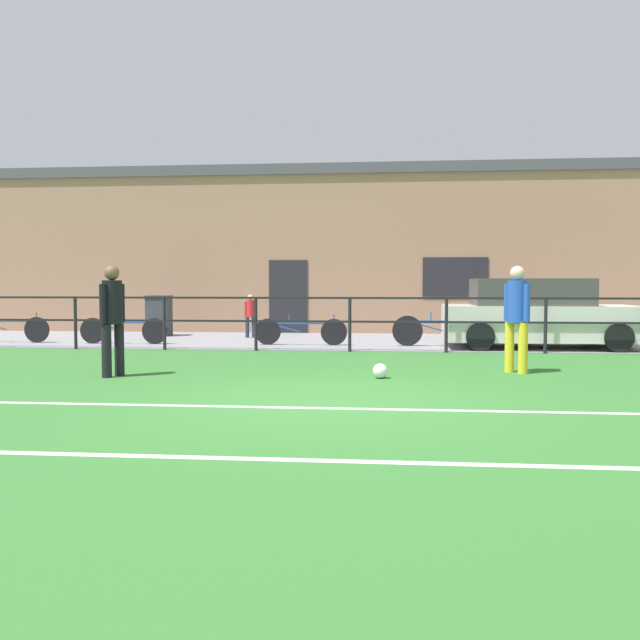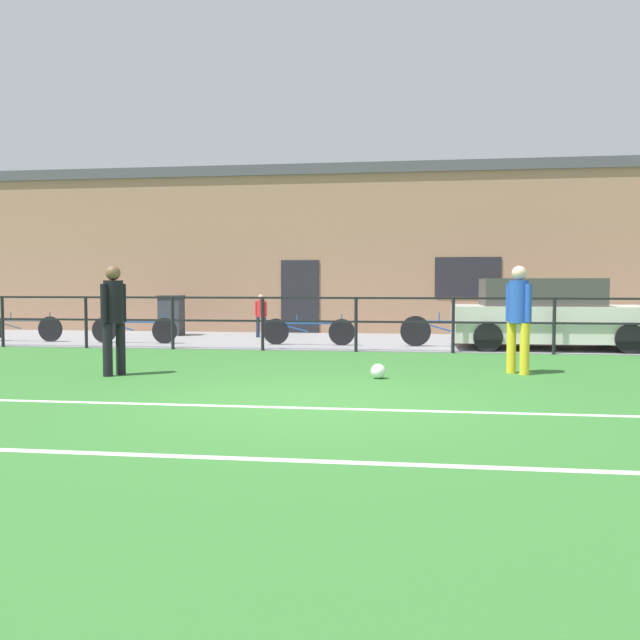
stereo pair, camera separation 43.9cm
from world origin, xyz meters
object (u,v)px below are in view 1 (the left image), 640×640
object	(u,v)px
player_goalkeeper	(112,314)
trash_bin_0	(159,316)
spectator_child	(250,313)
bicycle_parked_2	(300,331)
bicycle_parked_3	(6,329)
bicycle_parked_1	(123,330)
player_striker	(517,312)
bicycle_parked_0	(443,330)
soccer_ball_match	(380,371)
parked_car_red	(537,315)

from	to	relation	value
player_goalkeeper	trash_bin_0	size ratio (longest dim) A/B	1.56
spectator_child	trash_bin_0	size ratio (longest dim) A/B	1.03
bicycle_parked_2	bicycle_parked_3	bearing A→B (deg)	180.00
player_goalkeeper	bicycle_parked_1	size ratio (longest dim) A/B	0.81
player_striker	bicycle_parked_0	bearing A→B (deg)	-33.66
soccer_ball_match	bicycle_parked_0	distance (m)	5.33
player_goalkeeper	parked_car_red	bearing A→B (deg)	-29.87
spectator_child	parked_car_red	size ratio (longest dim) A/B	0.27
bicycle_parked_2	bicycle_parked_3	xyz separation A→B (m)	(-7.11, 0.00, 0.01)
spectator_child	bicycle_parked_3	xyz separation A→B (m)	(-5.54, -2.01, -0.32)
bicycle_parked_0	bicycle_parked_2	xyz separation A→B (m)	(-3.24, -0.00, -0.04)
bicycle_parked_1	bicycle_parked_3	world-z (taller)	bicycle_parked_3
bicycle_parked_1	trash_bin_0	distance (m)	2.42
bicycle_parked_2	player_goalkeeper	bearing A→B (deg)	-112.63
bicycle_parked_1	bicycle_parked_2	world-z (taller)	bicycle_parked_1
spectator_child	parked_car_red	bearing A→B (deg)	155.16
soccer_ball_match	trash_bin_0	world-z (taller)	trash_bin_0
player_striker	spectator_child	size ratio (longest dim) A/B	1.52
bicycle_parked_3	trash_bin_0	xyz separation A→B (m)	(2.97, 2.32, 0.23)
player_goalkeeper	bicycle_parked_1	distance (m)	5.63
soccer_ball_match	bicycle_parked_2	xyz separation A→B (m)	(-1.86, 5.14, 0.23)
spectator_child	bicycle_parked_0	bearing A→B (deg)	149.67
bicycle_parked_0	bicycle_parked_1	size ratio (longest dim) A/B	1.08
player_striker	player_goalkeeper	bearing A→B (deg)	55.39
bicycle_parked_0	bicycle_parked_1	world-z (taller)	bicycle_parked_0
player_striker	parked_car_red	distance (m)	4.39
parked_car_red	bicycle_parked_1	distance (m)	9.44
bicycle_parked_1	soccer_ball_match	bearing A→B (deg)	-39.94
player_goalkeeper	spectator_child	distance (m)	7.38
spectator_child	bicycle_parked_3	bearing A→B (deg)	12.23
spectator_child	bicycle_parked_2	world-z (taller)	spectator_child
spectator_child	bicycle_parked_1	distance (m)	3.35
bicycle_parked_1	bicycle_parked_2	bearing A→B (deg)	1.28
player_goalkeeper	trash_bin_0	xyz separation A→B (m)	(-1.91, 7.65, -0.40)
player_goalkeeper	spectator_child	world-z (taller)	player_goalkeeper
soccer_ball_match	trash_bin_0	distance (m)	9.58
player_striker	bicycle_parked_1	distance (m)	9.23
trash_bin_0	spectator_child	bearing A→B (deg)	-6.87
spectator_child	parked_car_red	distance (m)	7.15
soccer_ball_match	bicycle_parked_1	bearing A→B (deg)	140.06
parked_car_red	bicycle_parked_3	world-z (taller)	parked_car_red
bicycle_parked_3	parked_car_red	bearing A→B (deg)	-0.48
player_goalkeeper	player_striker	size ratio (longest dim) A/B	1.00
bicycle_parked_3	bicycle_parked_1	bearing A→B (deg)	-1.81
bicycle_parked_2	trash_bin_0	distance (m)	4.75
player_striker	spectator_child	distance (m)	8.44
bicycle_parked_0	bicycle_parked_2	distance (m)	3.24
parked_car_red	trash_bin_0	bearing A→B (deg)	165.56
bicycle_parked_0	bicycle_parked_3	distance (m)	10.35
player_goalkeeper	trash_bin_0	bearing A→B (deg)	39.18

